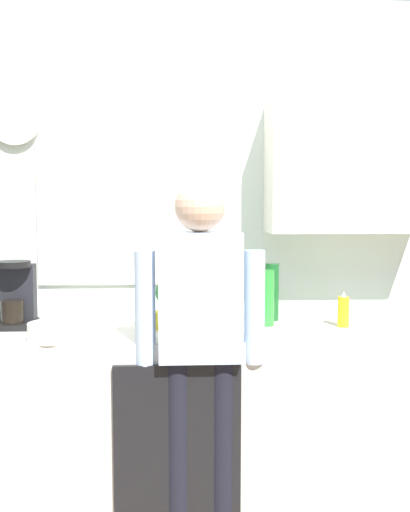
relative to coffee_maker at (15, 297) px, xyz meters
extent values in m
cube|color=beige|center=(0.90, -0.10, -0.59)|extent=(2.42, 0.64, 0.89)
cube|color=black|center=(0.80, -0.43, -0.64)|extent=(0.56, 0.02, 0.80)
cube|color=silver|center=(0.90, 0.33, 0.26)|extent=(4.02, 0.10, 2.60)
cube|color=beige|center=(0.48, 0.27, 0.40)|extent=(0.86, 0.02, 0.76)
cube|color=#8CA5C6|center=(0.48, 0.28, 0.40)|extent=(0.80, 0.02, 0.70)
cube|color=silver|center=(1.70, 0.12, 0.65)|extent=(0.84, 0.32, 0.68)
cylinder|color=silver|center=(-0.05, 0.26, 0.90)|extent=(0.26, 0.03, 0.26)
cube|color=black|center=(0.00, -0.03, -0.13)|extent=(0.20, 0.20, 0.03)
cube|color=black|center=(0.00, 0.03, 0.02)|extent=(0.18, 0.08, 0.28)
cylinder|color=black|center=(0.00, -0.06, -0.06)|extent=(0.11, 0.11, 0.11)
cylinder|color=black|center=(0.00, -0.03, 0.17)|extent=(0.17, 0.17, 0.03)
cylinder|color=#2D8C33|center=(1.25, -0.04, -0.01)|extent=(0.09, 0.09, 0.28)
cylinder|color=olive|center=(0.79, -0.09, -0.02)|extent=(0.06, 0.06, 0.25)
cylinder|color=#195923|center=(1.30, 0.09, 0.00)|extent=(0.07, 0.07, 0.30)
cylinder|color=yellow|center=(0.70, -0.11, -0.10)|extent=(0.07, 0.07, 0.08)
cylinder|color=white|center=(0.25, -0.32, -0.11)|extent=(0.22, 0.22, 0.08)
cylinder|color=#9E5638|center=(0.77, 0.06, -0.10)|extent=(0.10, 0.10, 0.09)
sphere|color=#2D7233|center=(0.77, 0.06, 0.01)|extent=(0.15, 0.15, 0.15)
cylinder|color=yellow|center=(1.63, -0.10, -0.07)|extent=(0.06, 0.06, 0.15)
cone|color=white|center=(1.63, -0.10, 0.02)|extent=(0.02, 0.02, 0.03)
cylinder|color=black|center=(0.80, -0.40, -0.63)|extent=(0.12, 0.12, 0.82)
cylinder|color=black|center=(1.00, -0.40, -0.63)|extent=(0.12, 0.12, 0.82)
cube|color=silver|center=(0.90, -0.40, 0.06)|extent=(0.36, 0.20, 0.56)
sphere|color=#D8AD8C|center=(0.90, -0.40, 0.45)|extent=(0.22, 0.22, 0.22)
cylinder|color=silver|center=(0.66, -0.40, 0.01)|extent=(0.09, 0.09, 0.50)
cylinder|color=silver|center=(1.14, -0.40, 0.01)|extent=(0.09, 0.09, 0.50)
camera|label=1|loc=(0.79, -2.91, 0.46)|focal=40.82mm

